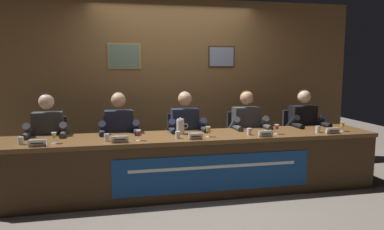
{
  "coord_description": "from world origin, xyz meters",
  "views": [
    {
      "loc": [
        -0.96,
        -4.42,
        1.58
      ],
      "look_at": [
        0.0,
        0.0,
        0.98
      ],
      "focal_mm": 34.58,
      "sensor_mm": 36.0,
      "label": 1
    }
  ],
  "objects_px": {
    "conference_table": "(194,154)",
    "water_cup_far_left": "(21,141)",
    "juice_glass_far_right": "(342,125)",
    "chair_far_right": "(298,142)",
    "nameplate_right": "(266,134)",
    "water_cup_left": "(107,138)",
    "chair_far_left": "(51,153)",
    "juice_glass_far_left": "(54,136)",
    "nameplate_center": "(196,136)",
    "panelist_far_left": "(47,135)",
    "juice_glass_right": "(277,127)",
    "water_cup_center": "(178,135)",
    "water_cup_right": "(249,132)",
    "panelist_left": "(119,133)",
    "chair_center": "(183,147)",
    "water_cup_far_right": "(318,130)",
    "panelist_center": "(186,130)",
    "chair_left": "(119,150)",
    "water_pitcher_central": "(180,127)",
    "nameplate_far_left": "(37,143)",
    "panelist_right": "(248,128)",
    "chair_right": "(243,144)",
    "panelist_far_right": "(305,126)",
    "nameplate_far_right": "(333,131)",
    "nameplate_left": "(120,139)",
    "juice_glass_left": "(139,133)",
    "juice_glass_center": "(208,130)"
  },
  "relations": [
    {
      "from": "conference_table",
      "to": "water_cup_far_left",
      "type": "xyz_separation_m",
      "value": [
        -1.95,
        -0.04,
        0.25
      ]
    },
    {
      "from": "juice_glass_far_right",
      "to": "chair_far_right",
      "type": "bearing_deg",
      "value": 105.72
    },
    {
      "from": "nameplate_right",
      "to": "water_cup_left",
      "type": "bearing_deg",
      "value": 175.69
    },
    {
      "from": "chair_far_left",
      "to": "juice_glass_far_left",
      "type": "bearing_deg",
      "value": -77.84
    },
    {
      "from": "nameplate_center",
      "to": "water_cup_far_left",
      "type": "bearing_deg",
      "value": 176.08
    },
    {
      "from": "panelist_far_left",
      "to": "juice_glass_right",
      "type": "relative_size",
      "value": 9.99
    },
    {
      "from": "conference_table",
      "to": "nameplate_center",
      "type": "xyz_separation_m",
      "value": [
        -0.02,
        -0.17,
        0.25
      ]
    },
    {
      "from": "water_cup_center",
      "to": "water_cup_right",
      "type": "relative_size",
      "value": 1.0
    },
    {
      "from": "panelist_left",
      "to": "juice_glass_right",
      "type": "relative_size",
      "value": 9.99
    },
    {
      "from": "water_cup_left",
      "to": "chair_center",
      "type": "relative_size",
      "value": 0.09
    },
    {
      "from": "water_cup_right",
      "to": "conference_table",
      "type": "bearing_deg",
      "value": 176.89
    },
    {
      "from": "water_cup_center",
      "to": "water_cup_far_right",
      "type": "height_order",
      "value": "same"
    },
    {
      "from": "chair_center",
      "to": "panelist_center",
      "type": "distance_m",
      "value": 0.34
    },
    {
      "from": "panelist_left",
      "to": "chair_far_right",
      "type": "relative_size",
      "value": 1.36
    },
    {
      "from": "chair_left",
      "to": "water_pitcher_central",
      "type": "xyz_separation_m",
      "value": [
        0.75,
        -0.48,
        0.38
      ]
    },
    {
      "from": "conference_table",
      "to": "chair_far_left",
      "type": "relative_size",
      "value": 5.16
    },
    {
      "from": "nameplate_far_left",
      "to": "panelist_right",
      "type": "xyz_separation_m",
      "value": [
        2.63,
        0.69,
        -0.04
      ]
    },
    {
      "from": "conference_table",
      "to": "chair_right",
      "type": "bearing_deg",
      "value": 38.56
    },
    {
      "from": "nameplate_far_left",
      "to": "water_cup_right",
      "type": "relative_size",
      "value": 2.15
    },
    {
      "from": "panelist_far_right",
      "to": "nameplate_far_right",
      "type": "distance_m",
      "value": 0.68
    },
    {
      "from": "nameplate_left",
      "to": "nameplate_right",
      "type": "bearing_deg",
      "value": -0.73
    },
    {
      "from": "nameplate_left",
      "to": "water_pitcher_central",
      "type": "height_order",
      "value": "water_pitcher_central"
    },
    {
      "from": "juice_glass_far_left",
      "to": "chair_right",
      "type": "bearing_deg",
      "value": 16.88
    },
    {
      "from": "juice_glass_far_left",
      "to": "chair_center",
      "type": "relative_size",
      "value": 0.14
    },
    {
      "from": "nameplate_right",
      "to": "chair_right",
      "type": "bearing_deg",
      "value": 87.68
    },
    {
      "from": "juice_glass_left",
      "to": "chair_far_right",
      "type": "xyz_separation_m",
      "value": [
        2.44,
        0.79,
        -0.37
      ]
    },
    {
      "from": "water_cup_far_left",
      "to": "water_cup_right",
      "type": "height_order",
      "value": "same"
    },
    {
      "from": "panelist_far_left",
      "to": "water_pitcher_central",
      "type": "bearing_deg",
      "value": -9.85
    },
    {
      "from": "chair_far_left",
      "to": "water_cup_left",
      "type": "relative_size",
      "value": 10.73
    },
    {
      "from": "nameplate_left",
      "to": "juice_glass_right",
      "type": "relative_size",
      "value": 1.52
    },
    {
      "from": "nameplate_left",
      "to": "juice_glass_right",
      "type": "bearing_deg",
      "value": 3.43
    },
    {
      "from": "juice_glass_left",
      "to": "water_cup_right",
      "type": "height_order",
      "value": "juice_glass_left"
    },
    {
      "from": "panelist_far_left",
      "to": "juice_glass_far_right",
      "type": "bearing_deg",
      "value": -8.52
    },
    {
      "from": "chair_far_left",
      "to": "nameplate_center",
      "type": "distance_m",
      "value": 1.97
    },
    {
      "from": "chair_far_right",
      "to": "panelist_far_left",
      "type": "bearing_deg",
      "value": -176.75
    },
    {
      "from": "water_cup_right",
      "to": "water_pitcher_central",
      "type": "distance_m",
      "value": 0.86
    },
    {
      "from": "water_cup_center",
      "to": "nameplate_far_right",
      "type": "relative_size",
      "value": 0.47
    },
    {
      "from": "panelist_far_left",
      "to": "nameplate_right",
      "type": "xyz_separation_m",
      "value": [
        2.61,
        -0.69,
        0.04
      ]
    },
    {
      "from": "chair_far_left",
      "to": "water_cup_left",
      "type": "xyz_separation_m",
      "value": [
        0.73,
        -0.75,
        0.32
      ]
    },
    {
      "from": "conference_table",
      "to": "water_cup_right",
      "type": "height_order",
      "value": "water_cup_right"
    },
    {
      "from": "chair_far_left",
      "to": "panelist_left",
      "type": "distance_m",
      "value": 0.94
    },
    {
      "from": "panelist_left",
      "to": "nameplate_far_right",
      "type": "relative_size",
      "value": 6.81
    },
    {
      "from": "panelist_center",
      "to": "juice_glass_right",
      "type": "xyz_separation_m",
      "value": [
        1.05,
        -0.55,
        0.09
      ]
    },
    {
      "from": "chair_left",
      "to": "nameplate_left",
      "type": "distance_m",
      "value": 0.93
    },
    {
      "from": "water_cup_right",
      "to": "water_cup_far_right",
      "type": "xyz_separation_m",
      "value": [
        0.92,
        -0.03,
        0.0
      ]
    },
    {
      "from": "conference_table",
      "to": "juice_glass_center",
      "type": "distance_m",
      "value": 0.34
    },
    {
      "from": "juice_glass_far_left",
      "to": "nameplate_right",
      "type": "bearing_deg",
      "value": -3.25
    },
    {
      "from": "chair_far_left",
      "to": "water_cup_far_right",
      "type": "relative_size",
      "value": 10.73
    },
    {
      "from": "juice_glass_right",
      "to": "juice_glass_left",
      "type": "bearing_deg",
      "value": -178.73
    },
    {
      "from": "nameplate_center",
      "to": "water_cup_right",
      "type": "xyz_separation_m",
      "value": [
        0.71,
        0.13,
        -0.0
      ]
    }
  ]
}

